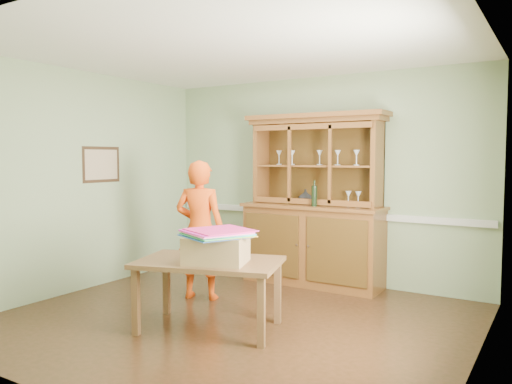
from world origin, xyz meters
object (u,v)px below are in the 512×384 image
Objects in this scene: dining_table at (209,268)px; person at (200,230)px; china_hutch at (313,225)px; cardboard_box at (216,249)px.

person is at bearing 115.78° from dining_table.
china_hutch reaches higher than dining_table.
china_hutch is 2.16m from cardboard_box.
cardboard_box is 0.34× the size of person.
dining_table is 1.09m from person.
person is (-0.87, 0.86, 0.01)m from cardboard_box.
cardboard_box is at bearing -89.09° from china_hutch.
cardboard_box is (0.14, -0.07, 0.21)m from dining_table.
dining_table is at bearing 153.16° from cardboard_box.
person is (-0.83, -1.30, 0.03)m from china_hutch.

